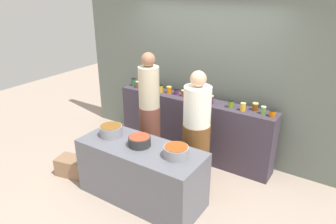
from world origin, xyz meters
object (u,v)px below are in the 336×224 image
at_px(preserve_jar_2, 153,87).
at_px(cooking_pot_right, 176,152).
at_px(preserve_jar_7, 190,94).
at_px(preserve_jar_11, 231,104).
at_px(preserve_jar_6, 183,93).
at_px(preserve_jar_5, 176,91).
at_px(cooking_pot_left, 111,131).
at_px(cook_with_tongs, 150,117).
at_px(preserve_jar_12, 243,107).
at_px(preserve_jar_1, 138,85).
at_px(preserve_jar_10, 211,100).
at_px(cook_in_cap, 196,134).
at_px(preserve_jar_9, 206,98).
at_px(preserve_jar_4, 169,90).
at_px(preserve_jar_8, 199,97).
at_px(preserve_jar_13, 255,107).
at_px(preserve_jar_3, 160,88).
at_px(preserve_jar_14, 263,110).
at_px(cooking_pot_center, 140,141).
at_px(preserve_jar_0, 133,82).
at_px(preserve_jar_15, 272,113).
at_px(bread_crate, 72,166).

xyz_separation_m(preserve_jar_2, cooking_pot_right, (1.29, -1.33, -0.23)).
xyz_separation_m(preserve_jar_7, preserve_jar_11, (0.70, 0.01, -0.01)).
bearing_deg(preserve_jar_6, preserve_jar_5, 174.48).
xyz_separation_m(preserve_jar_6, cooking_pot_left, (-0.32, -1.38, -0.20)).
bearing_deg(cook_with_tongs, preserve_jar_12, 26.39).
relative_size(preserve_jar_5, preserve_jar_12, 0.90).
bearing_deg(preserve_jar_1, preserve_jar_6, 3.66).
relative_size(preserve_jar_5, cook_with_tongs, 0.06).
distance_m(preserve_jar_10, cooking_pot_right, 1.34).
height_order(preserve_jar_2, cook_in_cap, cook_in_cap).
bearing_deg(preserve_jar_9, preserve_jar_5, -178.20).
distance_m(preserve_jar_4, preserve_jar_8, 0.59).
relative_size(preserve_jar_12, cook_with_tongs, 0.06).
xyz_separation_m(preserve_jar_11, preserve_jar_13, (0.34, 0.09, -0.00)).
height_order(preserve_jar_3, cook_with_tongs, cook_with_tongs).
distance_m(preserve_jar_14, cook_in_cap, 1.01).
bearing_deg(cooking_pot_center, preserve_jar_4, 108.10).
height_order(preserve_jar_5, preserve_jar_7, preserve_jar_7).
distance_m(preserve_jar_2, preserve_jar_10, 1.11).
bearing_deg(preserve_jar_12, preserve_jar_4, 177.32).
relative_size(preserve_jar_0, preserve_jar_8, 1.31).
height_order(preserve_jar_12, cook_in_cap, cook_in_cap).
relative_size(preserve_jar_1, cooking_pot_center, 0.40).
xyz_separation_m(preserve_jar_3, preserve_jar_4, (0.15, 0.04, -0.01)).
xyz_separation_m(preserve_jar_8, preserve_jar_15, (1.16, -0.00, -0.00)).
bearing_deg(preserve_jar_11, preserve_jar_4, 177.71).
bearing_deg(preserve_jar_10, preserve_jar_2, 179.23).
bearing_deg(cook_with_tongs, cooking_pot_center, -62.81).
bearing_deg(cooking_pot_right, preserve_jar_14, 65.86).
xyz_separation_m(preserve_jar_1, preserve_jar_10, (1.43, -0.00, 0.01)).
relative_size(preserve_jar_1, cooking_pot_right, 0.38).
bearing_deg(preserve_jar_8, cooking_pot_left, -115.03).
distance_m(preserve_jar_1, preserve_jar_9, 1.31).
height_order(preserve_jar_5, cook_with_tongs, cook_with_tongs).
bearing_deg(preserve_jar_14, preserve_jar_3, -179.35).
distance_m(preserve_jar_4, preserve_jar_6, 0.28).
bearing_deg(cooking_pot_center, preserve_jar_2, 119.13).
xyz_separation_m(preserve_jar_13, cook_with_tongs, (-1.38, -0.72, -0.23)).
bearing_deg(cooking_pot_left, preserve_jar_13, 43.67).
xyz_separation_m(preserve_jar_15, cooking_pot_center, (-1.29, -1.35, -0.21)).
bearing_deg(preserve_jar_9, cook_in_cap, -74.14).
xyz_separation_m(preserve_jar_6, cooking_pot_center, (0.18, -1.39, -0.21)).
xyz_separation_m(preserve_jar_12, bread_crate, (-2.09, -1.50, -0.94)).
distance_m(preserve_jar_2, preserve_jar_8, 0.88).
distance_m(preserve_jar_3, preserve_jar_10, 0.96).
bearing_deg(preserve_jar_3, preserve_jar_10, -1.74).
height_order(preserve_jar_6, cooking_pot_center, preserve_jar_6).
bearing_deg(cook_with_tongs, cooking_pot_right, -37.61).
xyz_separation_m(preserve_jar_6, preserve_jar_10, (0.53, -0.06, 0.01)).
height_order(preserve_jar_1, preserve_jar_5, preserve_jar_1).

